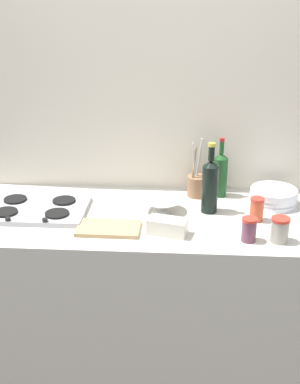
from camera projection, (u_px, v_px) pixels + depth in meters
name	position (u px, v px, depth m)	size (l,w,h in m)	color
ground_plane	(150.00, 367.00, 2.78)	(6.00, 6.00, 0.00)	#47423D
counter_block	(150.00, 296.00, 2.61)	(1.80, 0.70, 0.90)	beige
backsplash_panel	(155.00, 137.00, 2.68)	(1.90, 0.06, 2.34)	beige
stovetop_hob	(36.00, 209.00, 2.47)	(0.48, 0.33, 0.04)	#B2B2B7
plate_stack	(274.00, 196.00, 2.54)	(0.23, 0.23, 0.08)	white
wine_bottle_leftmost	(220.00, 174.00, 2.61)	(0.07, 0.07, 0.31)	#19471E
wine_bottle_mid_left	(210.00, 185.00, 2.42)	(0.08, 0.08, 0.34)	black
mixing_bowl	(162.00, 205.00, 2.46)	(0.19, 0.19, 0.06)	white
butter_dish	(167.00, 226.00, 2.25)	(0.17, 0.08, 0.07)	silver
utensil_crock	(197.00, 184.00, 2.63)	(0.10, 0.10, 0.30)	#996B4C
condiment_jar_front	(249.00, 229.00, 2.18)	(0.07, 0.07, 0.11)	#66384C
condiment_jar_rear	(280.00, 230.00, 2.18)	(0.08, 0.08, 0.11)	#9E998C
condiment_jar_spare	(257.00, 209.00, 2.36)	(0.06, 0.06, 0.11)	#C64C2D
cutting_board	(108.00, 228.00, 2.29)	(0.28, 0.16, 0.02)	tan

